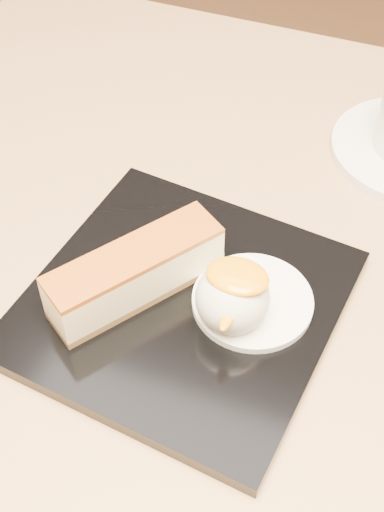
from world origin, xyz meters
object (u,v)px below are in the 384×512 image
at_px(cheesecake, 135,273).
at_px(dessert_plate, 183,304).
at_px(table, 221,410).
at_px(ice_cream_scoop, 232,298).

bearing_deg(cheesecake, dessert_plate, -47.47).
distance_m(dessert_plate, cheesecake, 0.04).
bearing_deg(dessert_plate, cheesecake, -171.87).
bearing_deg(table, dessert_plate, -157.17).
height_order(table, dessert_plate, dessert_plate).
bearing_deg(dessert_plate, table, 22.83).
relative_size(table, cheesecake, 6.07).
distance_m(dessert_plate, ice_cream_scoop, 0.05).
xyz_separation_m(dessert_plate, ice_cream_scoop, (0.04, -0.00, 0.03)).
bearing_deg(ice_cream_scoop, cheesecake, -180.00).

